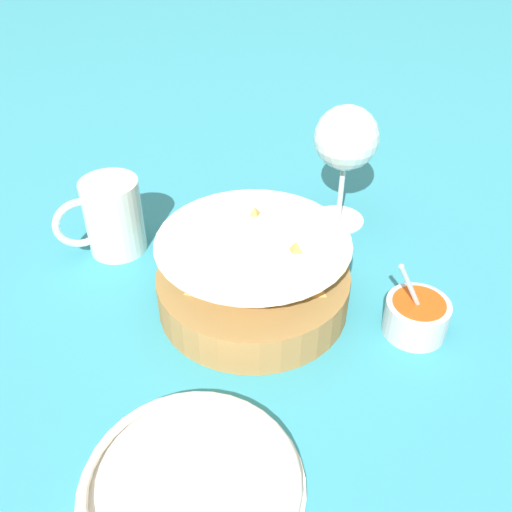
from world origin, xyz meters
TOP-DOWN VIEW (x-y plane):
  - ground_plane at (0.00, 0.00)m, footprint 4.00×4.00m
  - food_basket at (-0.00, -0.00)m, footprint 0.21×0.21m
  - sauce_cup at (-0.13, 0.11)m, footprint 0.07×0.07m
  - wine_glass at (-0.18, -0.10)m, footprint 0.08×0.08m
  - beer_mug at (0.11, -0.17)m, footprint 0.11×0.07m
  - side_plate at (0.14, 0.18)m, footprint 0.18×0.18m

SIDE VIEW (x-z plane):
  - ground_plane at x=0.00m, z-range 0.00..0.00m
  - side_plate at x=0.14m, z-range 0.00..0.01m
  - sauce_cup at x=-0.13m, z-range -0.03..0.07m
  - food_basket at x=0.00m, z-range -0.01..0.09m
  - beer_mug at x=0.11m, z-range 0.00..0.09m
  - wine_glass at x=-0.18m, z-range 0.04..0.20m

